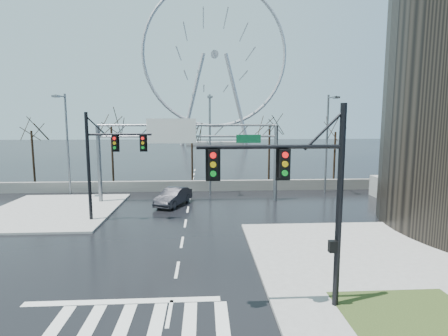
{
  "coord_description": "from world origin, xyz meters",
  "views": [
    {
      "loc": [
        1.36,
        -16.67,
        7.32
      ],
      "look_at": [
        2.82,
        8.23,
        4.0
      ],
      "focal_mm": 28.0,
      "sensor_mm": 36.0,
      "label": 1
    }
  ],
  "objects": [
    {
      "name": "streetlight_left",
      "position": [
        -12.0,
        18.16,
        5.89
      ],
      "size": [
        0.5,
        2.55,
        10.0
      ],
      "color": "slate",
      "rests_on": "ground"
    },
    {
      "name": "ferris_wheel",
      "position": [
        5.0,
        95.0,
        26.13
      ],
      "size": [
        45.0,
        6.0,
        50.91
      ],
      "color": "gray",
      "rests_on": "ground"
    },
    {
      "name": "sidewalk_far",
      "position": [
        -11.0,
        12.0,
        0.07
      ],
      "size": [
        10.0,
        12.0,
        0.15
      ],
      "primitive_type": "cube",
      "color": "gray",
      "rests_on": "ground"
    },
    {
      "name": "barrier_wall",
      "position": [
        0.0,
        20.0,
        0.55
      ],
      "size": [
        52.0,
        0.5,
        1.1
      ],
      "primitive_type": "cube",
      "color": "slate",
      "rests_on": "ground"
    },
    {
      "name": "ground",
      "position": [
        0.0,
        0.0,
        0.0
      ],
      "size": [
        260.0,
        260.0,
        0.0
      ],
      "primitive_type": "plane",
      "color": "black",
      "rests_on": "ground"
    },
    {
      "name": "tree_far_right",
      "position": [
        17.0,
        24.0,
        5.41
      ],
      "size": [
        3.4,
        3.4,
        6.8
      ],
      "color": "black",
      "rests_on": "ground"
    },
    {
      "name": "tree_far_left",
      "position": [
        -18.0,
        24.0,
        5.57
      ],
      "size": [
        3.5,
        3.5,
        7.0
      ],
      "color": "black",
      "rests_on": "ground"
    },
    {
      "name": "tree_left",
      "position": [
        -9.0,
        23.5,
        5.98
      ],
      "size": [
        3.75,
        3.75,
        7.5
      ],
      "color": "black",
      "rests_on": "ground"
    },
    {
      "name": "tree_center",
      "position": [
        0.0,
        24.5,
        5.17
      ],
      "size": [
        3.25,
        3.25,
        6.5
      ],
      "color": "black",
      "rests_on": "ground"
    },
    {
      "name": "signal_mast_far",
      "position": [
        -5.87,
        8.96,
        4.83
      ],
      "size": [
        4.72,
        0.41,
        8.0
      ],
      "color": "black",
      "rests_on": "ground"
    },
    {
      "name": "sign_gantry",
      "position": [
        -0.38,
        14.96,
        5.18
      ],
      "size": [
        16.36,
        0.4,
        7.6
      ],
      "color": "slate",
      "rests_on": "ground"
    },
    {
      "name": "car",
      "position": [
        -1.33,
        13.71,
        0.76
      ],
      "size": [
        3.23,
        4.9,
        1.53
      ],
      "primitive_type": "imported",
      "rotation": [
        0.0,
        0.0,
        -0.38
      ],
      "color": "black",
      "rests_on": "ground"
    },
    {
      "name": "grass_strip",
      "position": [
        9.0,
        -5.0,
        0.15
      ],
      "size": [
        5.0,
        4.0,
        0.02
      ],
      "primitive_type": "cube",
      "color": "#233717",
      "rests_on": "sidewalk_near"
    },
    {
      "name": "streetlight_right",
      "position": [
        14.0,
        18.16,
        5.89
      ],
      "size": [
        0.5,
        2.55,
        10.0
      ],
      "color": "slate",
      "rests_on": "ground"
    },
    {
      "name": "streetlight_mid",
      "position": [
        2.0,
        18.16,
        5.89
      ],
      "size": [
        0.5,
        2.55,
        10.0
      ],
      "color": "slate",
      "rests_on": "ground"
    },
    {
      "name": "tree_right",
      "position": [
        9.0,
        23.5,
        6.22
      ],
      "size": [
        3.9,
        3.9,
        7.8
      ],
      "color": "black",
      "rests_on": "ground"
    },
    {
      "name": "sidewalk_right_ext",
      "position": [
        10.0,
        2.0,
        0.07
      ],
      "size": [
        12.0,
        10.0,
        0.15
      ],
      "primitive_type": "cube",
      "color": "gray",
      "rests_on": "ground"
    },
    {
      "name": "signal_mast_near",
      "position": [
        5.14,
        -4.04,
        4.87
      ],
      "size": [
        5.52,
        0.41,
        8.0
      ],
      "color": "black",
      "rests_on": "ground"
    }
  ]
}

